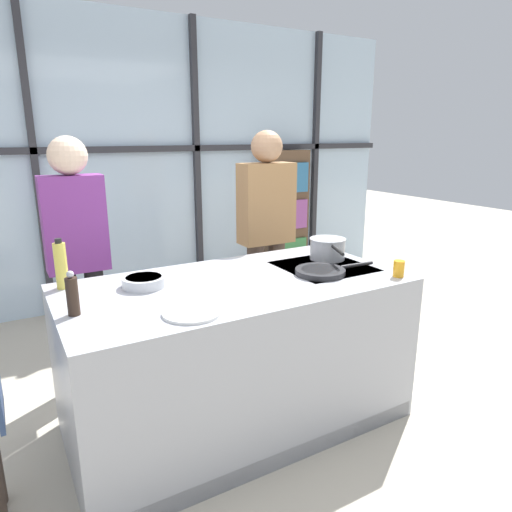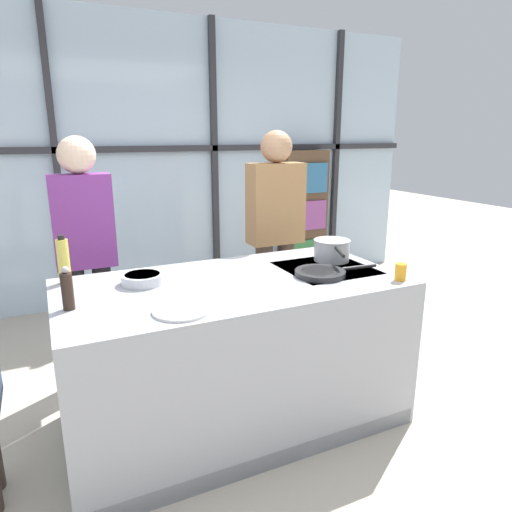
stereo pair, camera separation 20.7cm
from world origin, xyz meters
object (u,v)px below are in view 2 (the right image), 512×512
Objects in this scene: oil_bottle at (64,261)px; saucepan at (332,250)px; mixing_bowl at (143,278)px; pepper_grinder at (67,290)px; spectator_center_left at (275,227)px; spectator_far_left at (85,245)px; white_plate at (182,310)px; juice_glass_near at (401,272)px; frying_pan at (321,273)px.

saucepan is at bearing -8.53° from oil_bottle.
pepper_grinder reaches higher than mixing_bowl.
spectator_center_left is 1.35m from mixing_bowl.
mixing_bowl is at bearing 29.66° from spectator_center_left.
spectator_far_left reaches higher than white_plate.
oil_bottle reaches higher than white_plate.
saucepan is at bearing 6.64° from pepper_grinder.
mixing_bowl is (-1.21, 0.05, -0.04)m from saucepan.
spectator_center_left is 4.11× the size of saucepan.
oil_bottle is at bearing 153.40° from mixing_bowl.
spectator_far_left is at bearing 141.80° from juice_glass_near.
frying_pan reaches higher than white_plate.
spectator_center_left reaches higher than saucepan.
pepper_grinder reaches higher than saucepan.
pepper_grinder is (-1.56, -0.90, -0.00)m from spectator_center_left.
pepper_grinder is (-1.60, -0.19, 0.02)m from saucepan.
white_plate is 0.54m from pepper_grinder.
oil_bottle is (-0.38, 0.19, 0.10)m from mixing_bowl.
white_plate is at bearing -28.54° from pepper_grinder.
juice_glass_near is (0.15, -1.22, -0.05)m from spectator_center_left.
spectator_far_left is 0.92m from pepper_grinder.
frying_pan is 0.91m from white_plate.
saucepan reaches higher than white_plate.
spectator_far_left is at bearing 141.22° from frying_pan.
spectator_far_left is 1.20m from white_plate.
white_plate is at bearing 176.96° from juice_glass_near.
saucepan is 1.61m from pepper_grinder.
juice_glass_near is (1.71, -0.75, -0.08)m from oil_bottle.
spectator_center_left is 7.33× the size of mixing_bowl.
spectator_far_left is 1.98m from juice_glass_near.
frying_pan is at bearing -19.80° from oil_bottle.
mixing_bowl is 0.44m from oil_bottle.
pepper_grinder is 2.20× the size of juice_glass_near.
oil_bottle is at bearing 124.01° from white_plate.
oil_bottle is (-1.35, 0.49, 0.11)m from frying_pan.
frying_pan is at bearing 143.85° from juice_glass_near.
pepper_grinder is at bearing 177.41° from frying_pan.
juice_glass_near is (1.55, -1.22, -0.05)m from spectator_far_left.
spectator_far_left reaches higher than saucepan.
frying_pan is at bearing 78.19° from spectator_center_left.
juice_glass_near is at bearing 141.80° from spectator_far_left.
frying_pan is 1.94× the size of oil_bottle.
mixing_bowl is 2.45× the size of juice_glass_near.
spectator_far_left is 7.97× the size of pepper_grinder.
oil_bottle is (-1.59, 0.24, 0.05)m from saucepan.
spectator_far_left reaches higher than mixing_bowl.
spectator_far_left is at bearing 153.57° from saucepan.
saucepan is at bearing 21.29° from white_plate.
pepper_grinder is (-1.36, 0.06, 0.08)m from frying_pan.
spectator_far_left reaches higher than juice_glass_near.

